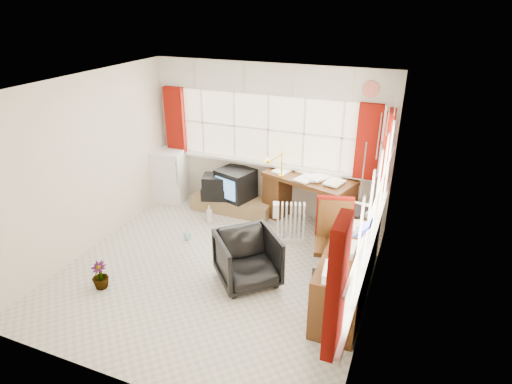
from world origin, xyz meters
TOP-DOWN VIEW (x-y plane):
  - ground at (0.00, 0.00)m, footprint 4.00×4.00m
  - room_walls at (0.00, 0.00)m, footprint 4.00×4.00m
  - window_back at (0.00, 1.94)m, footprint 3.70×0.12m
  - window_right at (1.94, 0.00)m, footprint 0.12×3.70m
  - curtains at (0.92, 0.93)m, footprint 3.83×3.83m
  - overhead_cabinets at (0.98, 0.98)m, footprint 3.98×3.98m
  - desk at (0.77, 1.80)m, footprint 1.56×1.10m
  - desk_lamp at (0.35, 1.65)m, footprint 0.17×0.15m
  - task_chair at (1.47, 0.42)m, footprint 0.57×0.59m
  - office_chair at (0.48, -0.06)m, footprint 1.05×1.06m
  - radiator at (0.69, 1.10)m, footprint 0.46×0.30m
  - credenza at (1.73, 0.20)m, footprint 0.50×2.00m
  - file_tray at (1.64, 0.82)m, footprint 0.35×0.41m
  - tv_bench at (-0.55, 1.72)m, footprint 1.40×0.50m
  - crt_tv at (-0.50, 1.75)m, footprint 0.69×0.66m
  - hifi_stack at (-0.76, 1.63)m, footprint 0.66×0.53m
  - mini_fridge at (-1.80, 1.75)m, footprint 0.64×0.64m
  - spray_bottle_a at (-0.73, 1.19)m, footprint 0.15×0.15m
  - spray_bottle_b at (-0.79, 0.56)m, footprint 0.08×0.09m
  - flower_vase at (-1.21, -0.89)m, footprint 0.21×0.21m

SIDE VIEW (x-z plane):
  - ground at x=0.00m, z-range 0.00..0.00m
  - spray_bottle_b at x=-0.79m, z-range 0.00..0.17m
  - tv_bench at x=-0.55m, z-range 0.00..0.25m
  - spray_bottle_a at x=-0.73m, z-range 0.00..0.29m
  - flower_vase at x=-1.21m, z-range 0.00..0.37m
  - radiator at x=0.69m, z-range -0.06..0.58m
  - office_chair at x=0.48m, z-range 0.00..0.69m
  - credenza at x=1.73m, z-range -0.03..0.82m
  - hifi_stack at x=-0.76m, z-range 0.24..0.66m
  - desk at x=0.77m, z-range 0.03..0.89m
  - mini_fridge at x=-1.80m, z-range 0.00..0.95m
  - crt_tv at x=-0.50m, z-range 0.25..0.76m
  - task_chair at x=1.47m, z-range 0.04..1.17m
  - file_tray at x=1.64m, z-range 0.75..0.87m
  - window_back at x=0.00m, z-range -0.85..2.75m
  - window_right at x=1.94m, z-range -0.85..2.75m
  - desk_lamp at x=0.35m, z-range 0.90..1.30m
  - curtains at x=0.92m, z-range 0.88..2.03m
  - room_walls at x=0.00m, z-range -0.50..3.50m
  - overhead_cabinets at x=0.98m, z-range 2.01..2.49m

